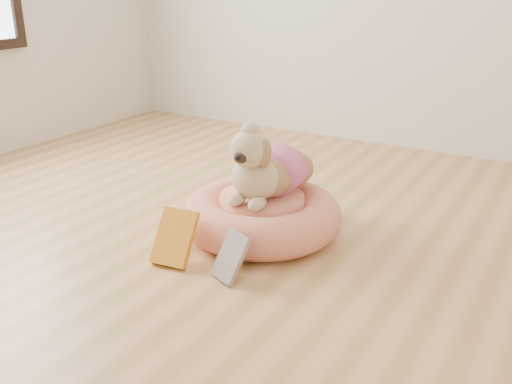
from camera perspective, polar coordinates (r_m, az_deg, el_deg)
The scene contains 5 objects.
floor at distance 2.09m, azimuth -8.61°, elevation -9.81°, with size 4.50×4.50×0.00m, color #AA8047.
pet_bed at distance 2.48m, azimuth 0.59°, elevation -2.32°, with size 0.69×0.69×0.18m.
dog at distance 2.39m, azimuth 1.10°, elevation 3.66°, with size 0.33×0.49×0.36m, color brown, non-canonical shape.
book_yellow at distance 2.26m, azimuth -8.13°, elevation -4.53°, with size 0.15×0.03×0.23m, color gold.
book_white at distance 2.12m, azimuth -2.54°, elevation -6.48°, with size 0.12×0.02×0.19m, color white.
Camera 1 is at (1.18, -1.37, 1.06)m, focal length 40.00 mm.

